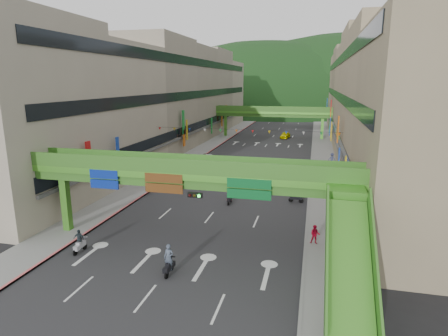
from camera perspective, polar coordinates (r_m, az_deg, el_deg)
The scene contains 23 objects.
ground at distance 25.75m, azimuth -9.89°, elevation -16.65°, with size 320.00×320.00×0.00m, color black.
road_slab at distance 72.12m, azimuth 6.00°, elevation 2.91°, with size 18.00×140.00×0.02m, color #28282B.
sidewalk_left at distance 74.33m, azimuth -2.44°, elevation 3.32°, with size 4.00×140.00×0.15m, color gray.
sidewalk_right at distance 71.53m, azimuth 14.77°, elevation 2.51°, with size 4.00×140.00×0.15m, color gray.
curb_left at distance 73.83m, azimuth -1.02°, elevation 3.28°, with size 0.20×140.00×0.18m, color #CC5959.
curb_right at distance 71.50m, azimuth 13.25°, elevation 2.60°, with size 0.20×140.00×0.18m, color gray.
building_row_left at distance 75.90m, azimuth -8.37°, elevation 10.53°, with size 12.80×95.00×19.00m.
building_row_right at distance 71.11m, azimuth 21.70°, elevation 9.59°, with size 12.80×95.00×19.00m.
overpass_near at distance 28.10m, azimuth -4.21°, elevation -2.39°, with size 28.00×12.27×7.10m.
overpass_far at distance 86.20m, azimuth 7.45°, elevation 8.15°, with size 28.00×2.20×7.10m.
hill_left at distance 182.45m, azimuth 6.00°, elevation 9.05°, with size 168.00×140.00×112.00m, color #1C4419.
hill_right at distance 201.40m, azimuth 18.28°, elevation 8.85°, with size 208.00×176.00×128.00m, color #1C4419.
bunting_string at distance 51.67m, azimuth 3.15°, elevation 5.60°, with size 26.00×0.36×0.47m.
scooter_rider_near at distance 25.96m, azimuth -8.41°, elevation -13.77°, with size 0.68×1.60×2.16m.
scooter_rider_mid at distance 39.58m, azimuth 0.86°, elevation -4.07°, with size 0.81×1.60×1.97m.
scooter_rider_left at distance 30.75m, azimuth -21.18°, elevation -10.37°, with size 0.90×1.60×1.85m.
scooter_rider_far at distance 48.54m, azimuth -2.16°, elevation -0.71°, with size 1.00×1.58×2.17m.
parked_scooter_row at distance 43.96m, azimuth 11.15°, elevation -3.22°, with size 1.60×7.18×1.08m.
car_silver at distance 59.30m, azimuth -2.63°, elevation 1.40°, with size 1.43×4.11×1.35m, color #9F9DA4.
car_yellow at distance 86.26m, azimuth 9.31°, elevation 4.95°, with size 1.68×4.19×1.43m, color #ECE600.
pedestrian_red at distance 30.79m, azimuth 13.68°, elevation -10.08°, with size 0.75×0.58×1.54m, color #9E061C.
pedestrian_dark at distance 45.23m, azimuth 15.28°, elevation -2.49°, with size 1.05×0.44×1.79m, color black.
pedestrian_blue at distance 60.00m, azimuth 16.12°, elevation 1.23°, with size 0.83×0.53×1.77m, color #373D5E.
Camera 1 is at (9.29, -20.38, 12.70)m, focal length 30.00 mm.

